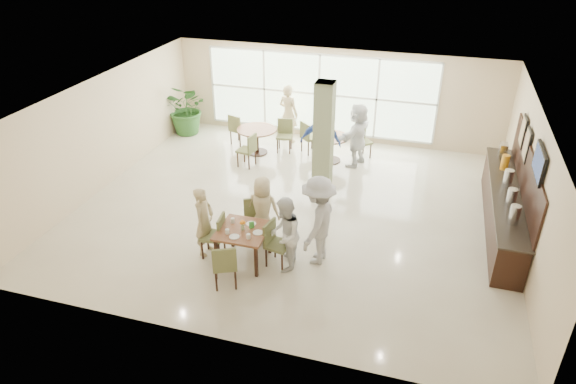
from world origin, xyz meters
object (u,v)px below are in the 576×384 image
(teen_far, at_px, (263,209))
(teen_standing, at_px, (318,221))
(round_table_left, at_px, (257,134))
(adult_standing, at_px, (288,114))
(main_table, at_px, (243,233))
(adult_a, at_px, (320,143))
(teen_right, at_px, (285,234))
(adult_b, at_px, (357,135))
(potted_plant, at_px, (188,109))
(teen_left, at_px, (204,221))
(round_table_right, at_px, (331,143))
(buffet_counter, at_px, (504,206))

(teen_far, relative_size, teen_standing, 0.78)
(round_table_left, distance_m, adult_standing, 1.30)
(main_table, bearing_deg, adult_a, 82.36)
(teen_right, bearing_deg, adult_b, 164.63)
(adult_a, bearing_deg, adult_b, 45.99)
(main_table, distance_m, potted_plant, 7.21)
(teen_left, relative_size, teen_far, 1.02)
(round_table_right, height_order, potted_plant, potted_plant)
(main_table, bearing_deg, round_table_left, 106.65)
(potted_plant, xyz_separation_m, adult_standing, (3.22, 0.29, 0.07))
(round_table_left, height_order, adult_a, adult_a)
(adult_a, bearing_deg, teen_right, -88.84)
(teen_standing, relative_size, adult_b, 1.06)
(potted_plant, relative_size, teen_standing, 0.88)
(adult_a, bearing_deg, adult_standing, 123.59)
(main_table, bearing_deg, adult_b, 74.95)
(round_table_left, height_order, round_table_right, same)
(potted_plant, height_order, teen_left, potted_plant)
(adult_b, relative_size, adult_standing, 0.99)
(main_table, relative_size, teen_left, 0.66)
(buffet_counter, height_order, teen_far, buffet_counter)
(adult_b, bearing_deg, round_table_right, -73.83)
(teen_left, relative_size, adult_standing, 0.84)
(round_table_right, relative_size, teen_left, 0.68)
(round_table_left, height_order, adult_standing, adult_standing)
(round_table_right, distance_m, teen_standing, 4.82)
(round_table_right, xyz_separation_m, teen_right, (0.20, -5.16, 0.22))
(teen_standing, distance_m, adult_a, 3.88)
(buffet_counter, distance_m, adult_b, 4.39)
(teen_right, distance_m, adult_b, 5.16)
(buffet_counter, xyz_separation_m, potted_plant, (-9.21, 3.08, 0.28))
(adult_b, bearing_deg, teen_left, -6.10)
(round_table_right, relative_size, adult_standing, 0.57)
(potted_plant, distance_m, teen_standing, 7.79)
(round_table_left, xyz_separation_m, adult_b, (2.92, 0.05, 0.31))
(teen_left, xyz_separation_m, adult_b, (2.25, 5.10, 0.14))
(potted_plant, bearing_deg, main_table, -55.19)
(potted_plant, relative_size, adult_standing, 0.93)
(adult_standing, bearing_deg, adult_b, 173.51)
(teen_far, distance_m, teen_standing, 1.40)
(teen_far, height_order, teen_standing, teen_standing)
(potted_plant, bearing_deg, teen_right, -49.84)
(teen_right, height_order, adult_b, adult_b)
(teen_far, distance_m, teen_right, 1.14)
(round_table_right, height_order, adult_a, adult_a)
(adult_standing, bearing_deg, buffet_counter, 168.70)
(buffet_counter, bearing_deg, adult_b, 147.88)
(buffet_counter, distance_m, teen_far, 5.36)
(teen_standing, bearing_deg, adult_a, -161.02)
(adult_a, height_order, adult_b, adult_a)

